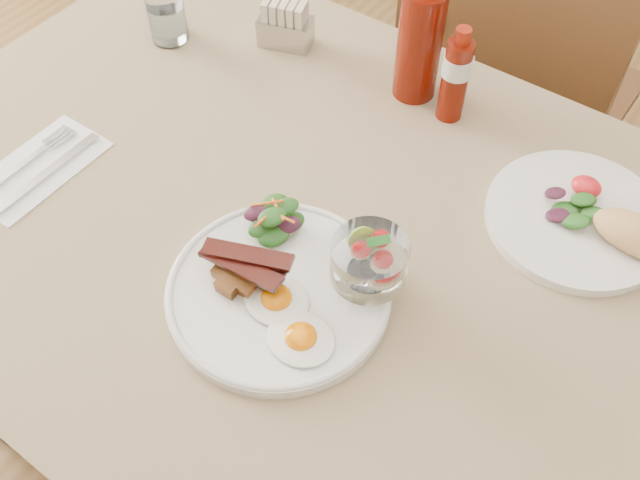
# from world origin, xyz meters

# --- Properties ---
(table) EXTENTS (1.33, 0.88, 0.75)m
(table) POSITION_xyz_m (0.00, 0.00, 0.66)
(table) COLOR #57311B
(table) RESTS_ON ground
(chair_far) EXTENTS (0.42, 0.42, 0.93)m
(chair_far) POSITION_xyz_m (0.00, 0.66, 0.52)
(chair_far) COLOR #57311B
(chair_far) RESTS_ON ground
(main_plate) EXTENTS (0.28, 0.28, 0.02)m
(main_plate) POSITION_xyz_m (0.02, -0.12, 0.76)
(main_plate) COLOR white
(main_plate) RESTS_ON table
(fried_eggs) EXTENTS (0.15, 0.11, 0.02)m
(fried_eggs) POSITION_xyz_m (0.05, -0.15, 0.77)
(fried_eggs) COLOR white
(fried_eggs) RESTS_ON main_plate
(bacon_potato_pile) EXTENTS (0.12, 0.08, 0.05)m
(bacon_potato_pile) POSITION_xyz_m (-0.03, -0.13, 0.79)
(bacon_potato_pile) COLOR brown
(bacon_potato_pile) RESTS_ON main_plate
(side_salad) EXTENTS (0.08, 0.08, 0.04)m
(side_salad) POSITION_xyz_m (-0.04, -0.05, 0.79)
(side_salad) COLOR #174713
(side_salad) RESTS_ON main_plate
(fruit_cup) EXTENTS (0.09, 0.09, 0.09)m
(fruit_cup) POSITION_xyz_m (0.10, -0.05, 0.82)
(fruit_cup) COLOR white
(fruit_cup) RESTS_ON main_plate
(second_plate) EXTENTS (0.27, 0.24, 0.06)m
(second_plate) POSITION_xyz_m (0.29, 0.21, 0.77)
(second_plate) COLOR white
(second_plate) RESTS_ON table
(ketchup_bottle) EXTENTS (0.07, 0.07, 0.20)m
(ketchup_bottle) POSITION_xyz_m (-0.05, 0.31, 0.85)
(ketchup_bottle) COLOR #590E05
(ketchup_bottle) RESTS_ON table
(hot_sauce_bottle) EXTENTS (0.05, 0.05, 0.16)m
(hot_sauce_bottle) POSITION_xyz_m (0.03, 0.30, 0.83)
(hot_sauce_bottle) COLOR #590E05
(hot_sauce_bottle) RESTS_ON table
(sugar_caddy) EXTENTS (0.10, 0.07, 0.08)m
(sugar_caddy) POSITION_xyz_m (-0.28, 0.29, 0.79)
(sugar_caddy) COLOR #B2B2B6
(sugar_caddy) RESTS_ON table
(water_glass) EXTENTS (0.06, 0.06, 0.11)m
(water_glass) POSITION_xyz_m (-0.45, 0.19, 0.80)
(water_glass) COLOR white
(water_glass) RESTS_ON table
(napkin_cutlery) EXTENTS (0.11, 0.20, 0.01)m
(napkin_cutlery) POSITION_xyz_m (-0.40, -0.14, 0.75)
(napkin_cutlery) COLOR white
(napkin_cutlery) RESTS_ON table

